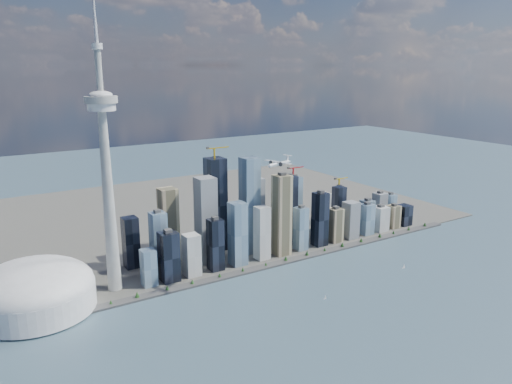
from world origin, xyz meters
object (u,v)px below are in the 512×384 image
airplane (279,163)px  sailboat_west (325,298)px  sailboat_east (404,267)px  needle_tower (106,168)px  dome_stadium (34,290)px

airplane → sailboat_west: bearing=-66.7°
airplane → sailboat_east: (288.53, -47.09, -242.19)m
needle_tower → sailboat_west: bearing=-37.5°
airplane → dome_stadium: bearing=141.8°
needle_tower → sailboat_west: size_ratio=62.48×
sailboat_east → airplane: bearing=-176.2°
sailboat_west → sailboat_east: bearing=8.6°
needle_tower → sailboat_east: bearing=-21.8°
sailboat_west → sailboat_east: size_ratio=0.83×
needle_tower → sailboat_east: 629.80m
sailboat_west → dome_stadium: bearing=156.1°
airplane → sailboat_west: airplane is taller
needle_tower → dome_stadium: bearing=-175.9°
sailboat_east → sailboat_west: bearing=-161.4°
sailboat_west → sailboat_east: 232.49m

